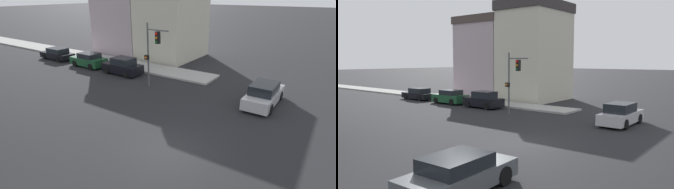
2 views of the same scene
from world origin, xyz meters
TOP-DOWN VIEW (x-y plane):
  - ground_plane at (0.00, 0.00)m, footprint 300.00×300.00m
  - sidewalk_strip at (11.21, 32.77)m, footprint 2.99×60.00m
  - rowhouse_backdrop at (16.58, 13.59)m, footprint 7.86×12.63m
  - traffic_signal at (6.80, 6.09)m, footprint 0.54×2.12m
  - crossing_car_0 at (8.36, -2.26)m, footprint 4.54×1.91m
  - parked_car_0 at (8.43, 10.88)m, footprint 1.94×3.92m
  - parked_car_1 at (8.46, 15.65)m, footprint 1.94×3.95m
  - parked_car_2 at (8.56, 21.16)m, footprint 1.85×4.22m

SIDE VIEW (x-z plane):
  - ground_plane at x=0.00m, z-range 0.00..0.00m
  - sidewalk_strip at x=11.21m, z-range 0.00..0.17m
  - parked_car_2 at x=8.56m, z-range -0.03..1.30m
  - parked_car_1 at x=8.46m, z-range -0.03..1.42m
  - crossing_car_0 at x=8.36m, z-range -0.05..1.51m
  - parked_car_0 at x=8.43m, z-range -0.06..1.53m
  - traffic_signal at x=6.80m, z-range 0.77..5.93m
  - rowhouse_backdrop at x=16.58m, z-range -0.25..10.70m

